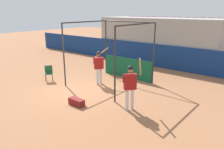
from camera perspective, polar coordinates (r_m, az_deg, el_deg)
ground_plane at (r=10.57m, az=-9.00°, el=-4.16°), size 60.00×60.00×0.00m
outfield_wall at (r=15.28m, az=9.40°, el=5.20°), size 24.00×0.12×1.52m
bleacher_section at (r=16.59m, az=12.47°, el=8.84°), size 8.70×3.20×3.20m
batting_cage at (r=11.62m, az=2.23°, el=4.72°), size 3.27×3.21×3.14m
player_batter at (r=11.10m, az=-3.45°, el=2.60°), size 0.57×0.91×1.85m
player_waiting at (r=8.16m, az=4.80°, el=-2.34°), size 0.62×0.79×2.06m
folding_chair at (r=12.18m, az=-16.20°, el=0.71°), size 0.56×0.56×0.84m
equipment_bag at (r=8.95m, az=-9.25°, el=-7.09°), size 0.70×0.28×0.28m
baseball at (r=10.74m, az=0.62°, el=-3.40°), size 0.07×0.07×0.07m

